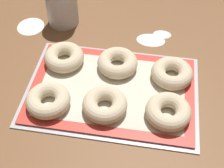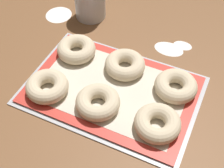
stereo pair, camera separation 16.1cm
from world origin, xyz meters
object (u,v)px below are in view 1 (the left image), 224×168
baking_tray (112,90)px  bagel_front_center (105,104)px  bagel_back_left (64,57)px  flour_canister (62,4)px  bagel_front_right (168,111)px  bagel_front_left (48,100)px  bagel_back_center (117,63)px  bagel_back_right (172,73)px

baking_tray → bagel_front_center: bagel_front_center is taller
bagel_back_left → flour_canister: bearing=105.7°
baking_tray → bagel_front_right: 0.18m
bagel_front_center → bagel_front_right: same height
bagel_front_center → bagel_back_left: 0.22m
bagel_front_left → bagel_back_center: same height
bagel_front_center → baking_tray: bearing=84.2°
bagel_back_right → flour_canister: bearing=150.0°
baking_tray → bagel_front_right: size_ratio=4.06×
bagel_front_center → bagel_back_center: same height
baking_tray → bagel_front_center: size_ratio=4.06×
bagel_back_center → bagel_back_right: (0.17, -0.02, 0.00)m
bagel_back_center → flour_canister: bearing=137.2°
baking_tray → bagel_front_left: 0.19m
bagel_front_center → bagel_front_right: size_ratio=1.00×
bagel_front_center → bagel_back_left: bearing=134.3°
bagel_back_left → flour_canister: size_ratio=0.83×
bagel_front_left → bagel_back_left: same height
bagel_front_center → flour_canister: (-0.22, 0.37, 0.04)m
bagel_front_right → bagel_front_center: bearing=-178.8°
bagel_front_left → flour_canister: flour_canister is taller
baking_tray → bagel_front_right: bagel_front_right is taller
bagel_back_left → flour_canister: flour_canister is taller
bagel_back_left → bagel_back_center: 0.17m
bagel_front_right → bagel_back_center: same height
bagel_front_right → flour_canister: 0.54m
flour_canister → bagel_front_center: bearing=-59.9°
bagel_back_left → baking_tray: bearing=-27.3°
bagel_back_right → baking_tray: bearing=-157.6°
bagel_front_right → bagel_back_left: (-0.33, 0.16, 0.00)m
bagel_back_right → bagel_back_left: bearing=177.4°
bagel_front_right → bagel_back_left: size_ratio=1.00×
bagel_front_center → flour_canister: flour_canister is taller
bagel_front_right → flour_canister: size_ratio=0.83×
bagel_front_center → flour_canister: 0.43m
flour_canister → bagel_back_center: bearing=-42.8°
bagel_back_left → bagel_front_left: bearing=-90.0°
bagel_front_left → bagel_back_left: 0.17m
bagel_back_left → bagel_back_center: bearing=0.7°
baking_tray → bagel_front_right: (0.16, -0.07, 0.03)m
bagel_front_left → bagel_back_left: (0.00, 0.17, 0.00)m
bagel_front_left → bagel_front_right: 0.33m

